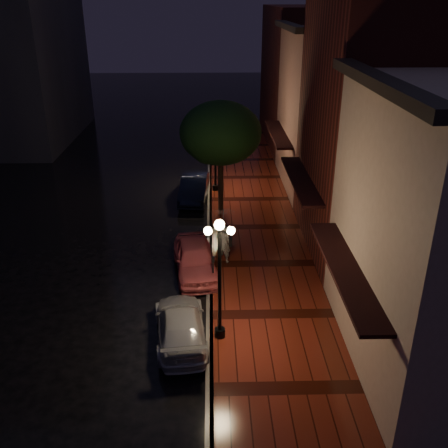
% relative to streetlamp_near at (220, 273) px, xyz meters
% --- Properties ---
extents(ground, '(120.00, 120.00, 0.00)m').
position_rel_streetlamp_near_xyz_m(ground, '(-0.35, 5.00, -2.60)').
color(ground, black).
rests_on(ground, ground).
extents(sidewalk, '(4.50, 60.00, 0.15)m').
position_rel_streetlamp_near_xyz_m(sidewalk, '(1.90, 5.00, -2.53)').
color(sidewalk, '#4D180D').
rests_on(sidewalk, ground).
extents(curb, '(0.25, 60.00, 0.15)m').
position_rel_streetlamp_near_xyz_m(curb, '(-0.35, 5.00, -2.53)').
color(curb, '#595451').
rests_on(curb, ground).
extents(storefront_mid, '(5.00, 8.00, 11.00)m').
position_rel_streetlamp_near_xyz_m(storefront_mid, '(6.65, 7.00, 2.90)').
color(storefront_mid, '#511914').
rests_on(storefront_mid, ground).
extents(storefront_far, '(5.00, 8.00, 9.00)m').
position_rel_streetlamp_near_xyz_m(storefront_far, '(6.65, 15.00, 1.90)').
color(storefront_far, '#8C5951').
rests_on(storefront_far, ground).
extents(storefront_extra, '(5.00, 12.00, 10.00)m').
position_rel_streetlamp_near_xyz_m(storefront_extra, '(6.65, 25.00, 2.40)').
color(storefront_extra, '#511914').
rests_on(storefront_extra, ground).
extents(streetlamp_near, '(0.96, 0.36, 4.31)m').
position_rel_streetlamp_near_xyz_m(streetlamp_near, '(0.00, 0.00, 0.00)').
color(streetlamp_near, black).
rests_on(streetlamp_near, sidewalk).
extents(streetlamp_far, '(0.96, 0.36, 4.31)m').
position_rel_streetlamp_near_xyz_m(streetlamp_far, '(0.00, 14.00, 0.00)').
color(streetlamp_far, black).
rests_on(streetlamp_far, sidewalk).
extents(street_tree, '(4.16, 4.16, 5.80)m').
position_rel_streetlamp_near_xyz_m(street_tree, '(0.26, 10.99, 1.64)').
color(street_tree, black).
rests_on(street_tree, sidewalk).
extents(pink_car, '(2.18, 4.26, 1.39)m').
position_rel_streetlamp_near_xyz_m(pink_car, '(-0.95, 4.50, -1.91)').
color(pink_car, '#D85961').
rests_on(pink_car, ground).
extents(navy_car, '(1.73, 4.25, 1.37)m').
position_rel_streetlamp_near_xyz_m(navy_car, '(-1.23, 12.88, -1.91)').
color(navy_car, black).
rests_on(navy_car, ground).
extents(silver_car, '(2.10, 4.22, 1.18)m').
position_rel_streetlamp_near_xyz_m(silver_car, '(-1.32, 0.06, -2.01)').
color(silver_car, '#A8A8AF').
rests_on(silver_car, ground).
extents(woman_with_umbrella, '(1.02, 1.04, 2.45)m').
position_rel_streetlamp_near_xyz_m(woman_with_umbrella, '(0.25, 5.22, -0.83)').
color(woman_with_umbrella, white).
rests_on(woman_with_umbrella, sidewalk).
extents(parking_meter, '(0.12, 0.09, 1.32)m').
position_rel_streetlamp_near_xyz_m(parking_meter, '(-0.20, 3.19, -1.65)').
color(parking_meter, black).
rests_on(parking_meter, sidewalk).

